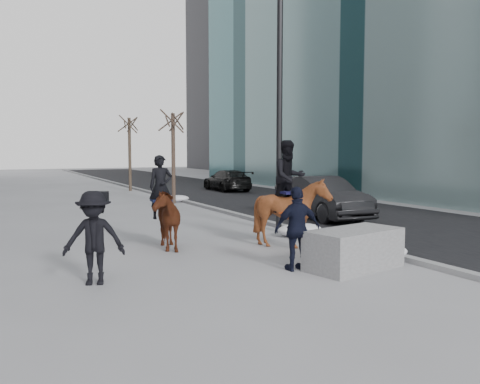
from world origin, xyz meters
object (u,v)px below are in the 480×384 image
planter (354,249)px  mounted_right (291,205)px  car_near (322,197)px  mounted_left (163,214)px

planter → mounted_right: mounted_right is taller
planter → car_near: car_near is taller
planter → mounted_left: 4.91m
mounted_left → mounted_right: bearing=-24.5°
planter → mounted_right: size_ratio=0.76×
mounted_left → planter: bearing=-53.4°
planter → mounted_left: size_ratio=0.89×
planter → car_near: 7.98m
mounted_left → car_near: bearing=22.5°
planter → mounted_left: mounted_left is taller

